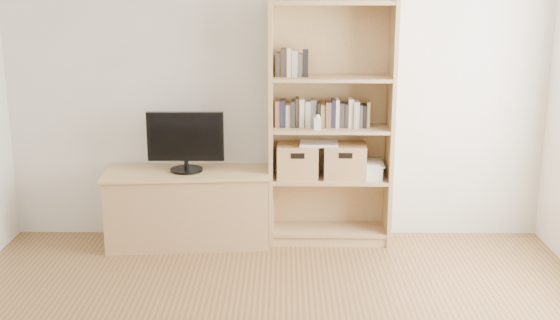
{
  "coord_description": "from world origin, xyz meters",
  "views": [
    {
      "loc": [
        0.06,
        -3.27,
        2.16
      ],
      "look_at": [
        0.03,
        1.9,
        0.81
      ],
      "focal_mm": 45.0,
      "sensor_mm": 36.0,
      "label": 1
    }
  ],
  "objects_px": {
    "tv_stand": "(188,209)",
    "basket_left": "(298,161)",
    "bookshelf": "(331,124)",
    "television": "(186,142)",
    "basket_right": "(345,161)",
    "baby_monitor": "(318,124)",
    "laptop": "(319,144)"
  },
  "relations": [
    {
      "from": "tv_stand",
      "to": "television",
      "type": "bearing_deg",
      "value": 0.0
    },
    {
      "from": "tv_stand",
      "to": "bookshelf",
      "type": "bearing_deg",
      "value": -1.24
    },
    {
      "from": "basket_left",
      "to": "laptop",
      "type": "height_order",
      "value": "laptop"
    },
    {
      "from": "television",
      "to": "tv_stand",
      "type": "bearing_deg",
      "value": 0.0
    },
    {
      "from": "tv_stand",
      "to": "basket_left",
      "type": "xyz_separation_m",
      "value": [
        0.91,
        0.07,
        0.4
      ]
    },
    {
      "from": "basket_right",
      "to": "laptop",
      "type": "distance_m",
      "value": 0.26
    },
    {
      "from": "basket_right",
      "to": "laptop",
      "type": "bearing_deg",
      "value": -174.69
    },
    {
      "from": "bookshelf",
      "to": "basket_left",
      "type": "distance_m",
      "value": 0.41
    },
    {
      "from": "television",
      "to": "basket_left",
      "type": "relative_size",
      "value": 1.85
    },
    {
      "from": "basket_right",
      "to": "laptop",
      "type": "height_order",
      "value": "laptop"
    },
    {
      "from": "bookshelf",
      "to": "television",
      "type": "relative_size",
      "value": 3.24
    },
    {
      "from": "television",
      "to": "basket_right",
      "type": "height_order",
      "value": "television"
    },
    {
      "from": "baby_monitor",
      "to": "laptop",
      "type": "relative_size",
      "value": 0.33
    },
    {
      "from": "tv_stand",
      "to": "basket_left",
      "type": "height_order",
      "value": "basket_left"
    },
    {
      "from": "tv_stand",
      "to": "basket_right",
      "type": "xyz_separation_m",
      "value": [
        1.3,
        0.06,
        0.4
      ]
    },
    {
      "from": "television",
      "to": "laptop",
      "type": "bearing_deg",
      "value": 2.77
    },
    {
      "from": "bookshelf",
      "to": "baby_monitor",
      "type": "height_order",
      "value": "bookshelf"
    },
    {
      "from": "television",
      "to": "basket_left",
      "type": "bearing_deg",
      "value": 4.1
    },
    {
      "from": "baby_monitor",
      "to": "basket_right",
      "type": "height_order",
      "value": "baby_monitor"
    },
    {
      "from": "basket_right",
      "to": "laptop",
      "type": "xyz_separation_m",
      "value": [
        -0.22,
        -0.01,
        0.15
      ]
    },
    {
      "from": "tv_stand",
      "to": "television",
      "type": "xyz_separation_m",
      "value": [
        0.0,
        0.0,
        0.57
      ]
    },
    {
      "from": "basket_left",
      "to": "bookshelf",
      "type": "bearing_deg",
      "value": 1.32
    },
    {
      "from": "basket_left",
      "to": "tv_stand",
      "type": "bearing_deg",
      "value": -174.91
    },
    {
      "from": "bookshelf",
      "to": "basket_left",
      "type": "bearing_deg",
      "value": -178.81
    },
    {
      "from": "television",
      "to": "basket_left",
      "type": "height_order",
      "value": "television"
    },
    {
      "from": "bookshelf",
      "to": "basket_left",
      "type": "height_order",
      "value": "bookshelf"
    },
    {
      "from": "baby_monitor",
      "to": "basket_right",
      "type": "bearing_deg",
      "value": 30.0
    },
    {
      "from": "television",
      "to": "laptop",
      "type": "height_order",
      "value": "television"
    },
    {
      "from": "bookshelf",
      "to": "television",
      "type": "bearing_deg",
      "value": -175.89
    },
    {
      "from": "basket_right",
      "to": "television",
      "type": "bearing_deg",
      "value": -173.9
    },
    {
      "from": "tv_stand",
      "to": "baby_monitor",
      "type": "xyz_separation_m",
      "value": [
        1.06,
        -0.04,
        0.73
      ]
    },
    {
      "from": "bookshelf",
      "to": "laptop",
      "type": "bearing_deg",
      "value": -170.58
    }
  ]
}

